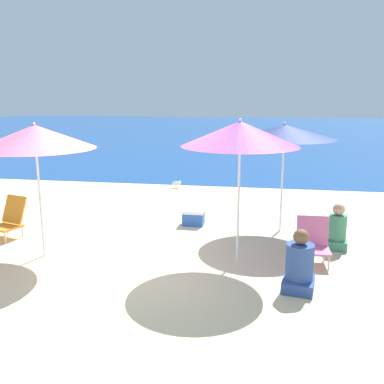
# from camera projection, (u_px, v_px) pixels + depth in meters

# --- Properties ---
(ground_plane) EXTENTS (60.00, 60.00, 0.00)m
(ground_plane) POSITION_uv_depth(u_px,v_px,m) (141.00, 262.00, 6.82)
(ground_plane) COLOR beige
(sea_water) EXTENTS (60.00, 40.00, 0.01)m
(sea_water) POSITION_uv_depth(u_px,v_px,m) (240.00, 131.00, 31.74)
(sea_water) COLOR #19478C
(sea_water) RESTS_ON ground
(beach_umbrella_purple) EXTENTS (1.78, 1.78, 2.26)m
(beach_umbrella_purple) POSITION_uv_depth(u_px,v_px,m) (240.00, 134.00, 6.36)
(beach_umbrella_purple) COLOR white
(beach_umbrella_purple) RESTS_ON ground
(beach_umbrella_pink) EXTENTS (1.87, 1.87, 2.19)m
(beach_umbrella_pink) POSITION_uv_depth(u_px,v_px,m) (35.00, 137.00, 6.64)
(beach_umbrella_pink) COLOR white
(beach_umbrella_pink) RESTS_ON ground
(beach_umbrella_navy) EXTENTS (1.91, 1.91, 2.10)m
(beach_umbrella_navy) POSITION_uv_depth(u_px,v_px,m) (284.00, 132.00, 7.96)
(beach_umbrella_navy) COLOR white
(beach_umbrella_navy) RESTS_ON ground
(beach_chair_orange) EXTENTS (0.62, 0.69, 0.76)m
(beach_chair_orange) POSITION_uv_depth(u_px,v_px,m) (10.00, 218.00, 7.93)
(beach_chair_orange) COLOR silver
(beach_chair_orange) RESTS_ON ground
(beach_chair_pink) EXTENTS (0.51, 0.55, 0.71)m
(beach_chair_pink) POSITION_uv_depth(u_px,v_px,m) (313.00, 240.00, 6.75)
(beach_chair_pink) COLOR silver
(beach_chair_pink) RESTS_ON ground
(person_seated_near) EXTENTS (0.35, 0.40, 0.81)m
(person_seated_near) POSITION_uv_depth(u_px,v_px,m) (337.00, 230.00, 7.35)
(person_seated_near) COLOR #3F8C66
(person_seated_near) RESTS_ON ground
(person_seated_far) EXTENTS (0.48, 0.55, 0.86)m
(person_seated_far) POSITION_uv_depth(u_px,v_px,m) (299.00, 266.00, 5.76)
(person_seated_far) COLOR #334C8C
(person_seated_far) RESTS_ON ground
(cooler_box) EXTENTS (0.43, 0.36, 0.32)m
(cooler_box) POSITION_uv_depth(u_px,v_px,m) (193.00, 217.00, 8.74)
(cooler_box) COLOR #2859B2
(cooler_box) RESTS_ON ground
(seagull) EXTENTS (0.27, 0.11, 0.23)m
(seagull) POSITION_uv_depth(u_px,v_px,m) (177.00, 183.00, 12.18)
(seagull) COLOR gold
(seagull) RESTS_ON ground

